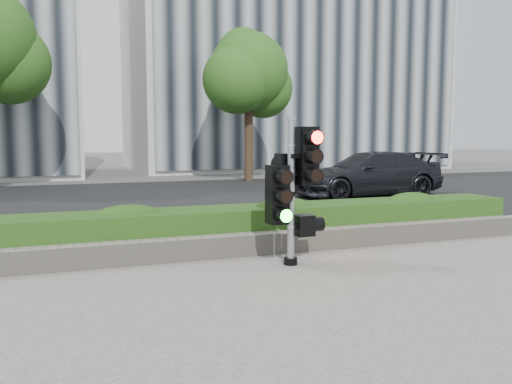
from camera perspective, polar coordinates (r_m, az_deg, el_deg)
ground at (r=6.84m, az=-0.10°, el=-10.45°), size 120.00×120.00×0.00m
sidewalk at (r=4.71m, az=11.16°, el=-18.13°), size 16.00×11.00×0.03m
road at (r=16.42m, az=-12.41°, el=-0.93°), size 60.00×13.00×0.02m
curb at (r=9.75m, az=-6.62°, el=-5.16°), size 60.00×0.25×0.12m
stone_wall at (r=8.54m, az=-4.59°, el=-5.77°), size 12.00×0.32×0.34m
hedge at (r=9.13m, az=-5.73°, el=-3.94°), size 12.00×1.00×0.68m
building_right at (r=34.11m, az=2.58°, el=12.76°), size 18.00×10.00×12.00m
tree_right at (r=23.19m, az=-0.87°, el=12.24°), size 4.10×3.58×6.53m
traffic_signal at (r=7.96m, az=3.80°, el=0.91°), size 0.76×0.56×2.18m
car_dark at (r=17.61m, az=11.76°, el=1.88°), size 4.88×2.00×1.41m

